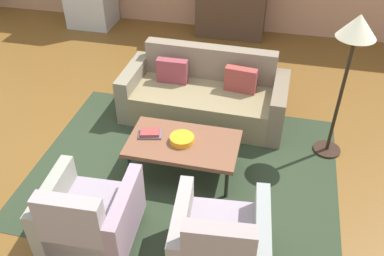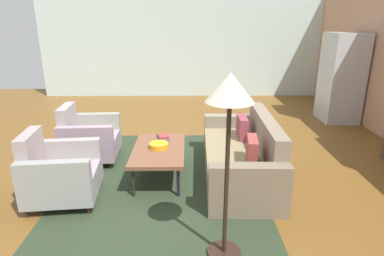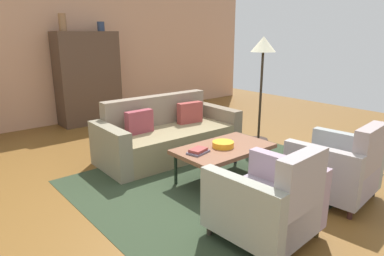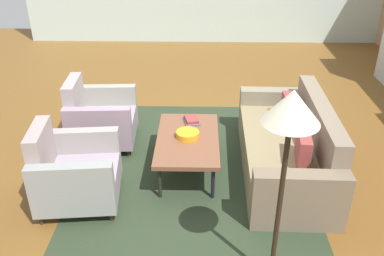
% 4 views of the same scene
% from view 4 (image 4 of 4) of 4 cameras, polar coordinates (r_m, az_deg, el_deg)
% --- Properties ---
extents(ground_plane, '(11.51, 11.51, 0.00)m').
position_cam_4_polar(ground_plane, '(5.23, 1.85, -3.58)').
color(ground_plane, brown).
extents(area_rug, '(3.40, 2.60, 0.01)m').
position_cam_4_polar(area_rug, '(4.94, 0.01, -5.64)').
color(area_rug, '#293623').
rests_on(area_rug, ground).
extents(couch, '(2.12, 0.95, 0.86)m').
position_cam_4_polar(couch, '(4.89, 13.45, -2.91)').
color(couch, '#837452').
rests_on(couch, ground).
extents(coffee_table, '(1.20, 0.70, 0.43)m').
position_cam_4_polar(coffee_table, '(4.73, -0.60, -1.72)').
color(coffee_table, black).
rests_on(coffee_table, ground).
extents(armchair_left, '(0.84, 0.84, 0.88)m').
position_cam_4_polar(armchair_left, '(5.43, -12.79, 1.17)').
color(armchair_left, '#2D2720').
rests_on(armchair_left, ground).
extents(armchair_right, '(0.87, 0.87, 0.88)m').
position_cam_4_polar(armchair_right, '(4.44, -16.15, -6.02)').
color(armchair_right, '#32211A').
rests_on(armchair_right, ground).
extents(fruit_bowl, '(0.26, 0.26, 0.07)m').
position_cam_4_polar(fruit_bowl, '(4.71, -0.60, -0.88)').
color(fruit_bowl, orange).
rests_on(fruit_bowl, coffee_table).
extents(book_stack, '(0.28, 0.22, 0.05)m').
position_cam_4_polar(book_stack, '(5.04, -0.07, 1.10)').
color(book_stack, '#5F5568').
rests_on(book_stack, coffee_table).
extents(floor_lamp, '(0.40, 0.40, 1.72)m').
position_cam_4_polar(floor_lamp, '(2.88, 13.22, 0.10)').
color(floor_lamp, '#2E1E17').
rests_on(floor_lamp, ground).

